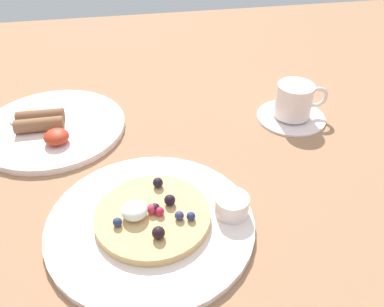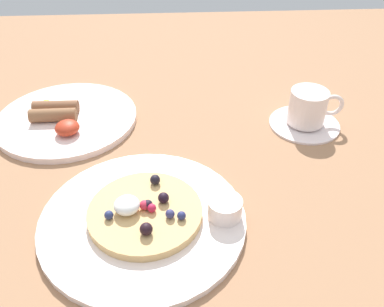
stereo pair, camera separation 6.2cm
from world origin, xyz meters
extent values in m
cube|color=#9B6E4E|center=(0.00, 0.00, -0.01)|extent=(2.05, 1.58, 0.03)
cylinder|color=white|center=(-0.05, -0.10, 0.01)|extent=(0.30, 0.30, 0.01)
cylinder|color=tan|center=(-0.04, -0.10, 0.02)|extent=(0.16, 0.16, 0.01)
sphere|color=black|center=(-0.02, -0.08, 0.03)|extent=(0.02, 0.02, 0.02)
sphere|color=#CC2A42|center=(-0.04, -0.09, 0.03)|extent=(0.01, 0.01, 0.01)
sphere|color=navy|center=(-0.01, -0.11, 0.03)|extent=(0.01, 0.01, 0.01)
sphere|color=#C71E40|center=(-0.03, -0.10, 0.03)|extent=(0.01, 0.01, 0.01)
sphere|color=black|center=(-0.03, -0.04, 0.03)|extent=(0.02, 0.02, 0.02)
sphere|color=black|center=(-0.04, -0.14, 0.03)|extent=(0.02, 0.02, 0.02)
sphere|color=navy|center=(-0.09, -0.11, 0.03)|extent=(0.01, 0.01, 0.01)
sphere|color=navy|center=(0.01, -0.12, 0.03)|extent=(0.01, 0.01, 0.01)
sphere|color=black|center=(-0.04, -0.09, 0.03)|extent=(0.01, 0.01, 0.01)
ellipsoid|color=white|center=(-0.07, -0.10, 0.03)|extent=(0.04, 0.04, 0.02)
cylinder|color=white|center=(0.07, -0.10, 0.03)|extent=(0.05, 0.05, 0.03)
cylinder|color=#5F2904|center=(0.07, -0.10, 0.03)|extent=(0.04, 0.04, 0.00)
cylinder|color=white|center=(-0.20, 0.18, 0.01)|extent=(0.27, 0.27, 0.01)
cylinder|color=brown|center=(-0.22, 0.16, 0.02)|extent=(0.09, 0.03, 0.03)
cylinder|color=brown|center=(-0.23, 0.19, 0.02)|extent=(0.09, 0.03, 0.03)
ellipsoid|color=white|center=(-0.25, 0.21, 0.02)|extent=(0.08, 0.07, 0.01)
sphere|color=yellow|center=(-0.25, 0.21, 0.02)|extent=(0.02, 0.02, 0.02)
ellipsoid|color=#B1321C|center=(-0.19, 0.12, 0.02)|extent=(0.04, 0.04, 0.02)
cylinder|color=white|center=(0.25, 0.14, 0.00)|extent=(0.13, 0.13, 0.01)
cylinder|color=white|center=(0.25, 0.14, 0.04)|extent=(0.07, 0.07, 0.06)
torus|color=white|center=(0.30, 0.13, 0.04)|extent=(0.04, 0.01, 0.04)
cylinder|color=#846148|center=(0.25, 0.14, 0.06)|extent=(0.06, 0.06, 0.01)
camera|label=1|loc=(-0.06, -0.50, 0.44)|focal=38.50mm
camera|label=2|loc=(0.00, -0.51, 0.44)|focal=38.50mm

